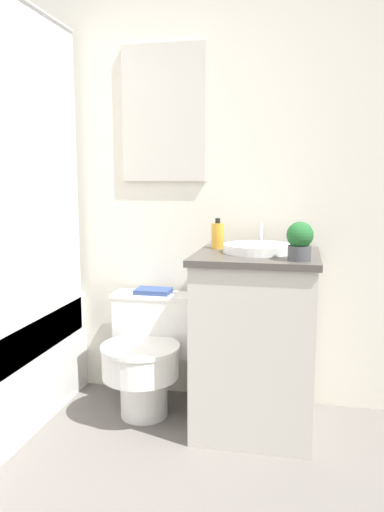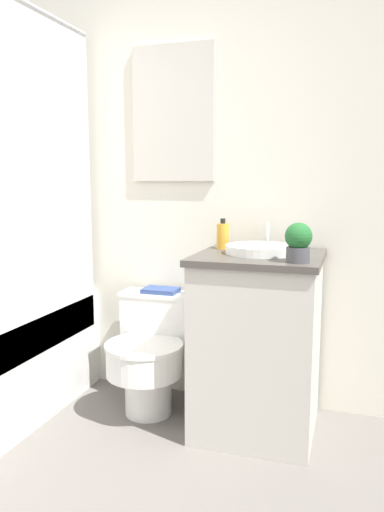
{
  "view_description": "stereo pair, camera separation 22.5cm",
  "coord_description": "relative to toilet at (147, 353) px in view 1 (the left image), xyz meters",
  "views": [
    {
      "loc": [
        0.9,
        -0.68,
        1.2
      ],
      "look_at": [
        0.43,
        1.5,
        0.86
      ],
      "focal_mm": 35.0,
      "sensor_mm": 36.0,
      "label": 1
    },
    {
      "loc": [
        1.12,
        -0.62,
        1.2
      ],
      "look_at": [
        0.43,
        1.5,
        0.86
      ],
      "focal_mm": 35.0,
      "sensor_mm": 36.0,
      "label": 2
    }
  ],
  "objects": [
    {
      "name": "toilet",
      "position": [
        0.0,
        0.0,
        0.0
      ],
      "size": [
        0.43,
        0.52,
        0.6
      ],
      "color": "white",
      "rests_on": "ground_plane"
    },
    {
      "name": "potted_plant",
      "position": [
        0.75,
        -0.22,
        0.63
      ],
      "size": [
        0.11,
        0.11,
        0.17
      ],
      "color": "#4C4C51",
      "rests_on": "vanity"
    },
    {
      "name": "book_on_tank",
      "position": [
        0.0,
        0.13,
        0.3
      ],
      "size": [
        0.19,
        0.13,
        0.02
      ],
      "color": "#33477F",
      "rests_on": "toilet"
    },
    {
      "name": "sink",
      "position": [
        0.56,
        -0.01,
        0.56
      ],
      "size": [
        0.33,
        0.36,
        0.13
      ],
      "color": "white",
      "rests_on": "vanity"
    },
    {
      "name": "wall_back",
      "position": [
        -0.14,
        0.29,
        0.94
      ],
      "size": [
        3.0,
        0.07,
        2.5
      ],
      "color": "silver",
      "rests_on": "ground_plane"
    },
    {
      "name": "soap_bottle",
      "position": [
        0.35,
        0.09,
        0.61
      ],
      "size": [
        0.06,
        0.06,
        0.15
      ],
      "color": "gold",
      "rests_on": "vanity"
    },
    {
      "name": "vanity",
      "position": [
        0.56,
        -0.04,
        0.12
      ],
      "size": [
        0.58,
        0.58,
        0.86
      ],
      "color": "beige",
      "rests_on": "ground_plane"
    }
  ]
}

